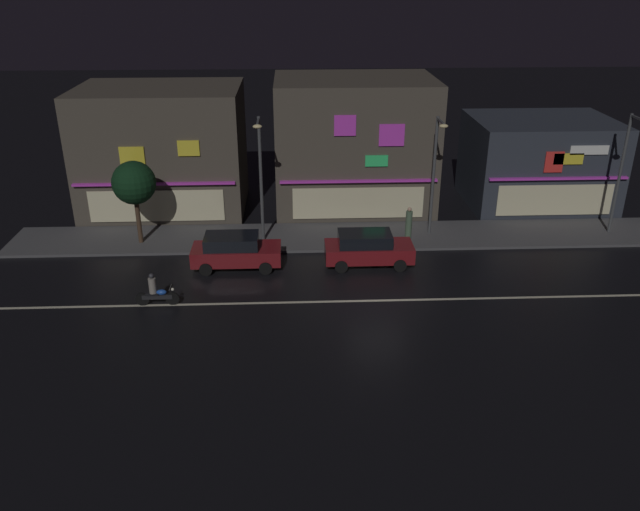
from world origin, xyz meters
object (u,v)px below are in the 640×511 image
at_px(parked_car_near_kerb, 235,251).
at_px(traffic_cone, 375,255).
at_px(parked_car_trailing, 368,248).
at_px(streetlamp_east, 624,165).
at_px(motorcycle_lead, 155,292).
at_px(streetlamp_mid, 435,167).
at_px(streetlamp_west, 260,170).
at_px(pedestrian_on_sidewalk, 409,224).

relative_size(parked_car_near_kerb, traffic_cone, 7.82).
distance_m(parked_car_near_kerb, parked_car_trailing, 6.47).
xyz_separation_m(streetlamp_east, parked_car_near_kerb, (-20.17, -3.11, -3.14)).
xyz_separation_m(parked_car_near_kerb, motorcycle_lead, (-3.16, -3.74, -0.24)).
bearing_deg(parked_car_near_kerb, streetlamp_mid, 18.16).
distance_m(streetlamp_mid, parked_car_trailing, 5.93).
distance_m(parked_car_near_kerb, traffic_cone, 6.96).
relative_size(streetlamp_mid, parked_car_trailing, 1.49).
bearing_deg(streetlamp_west, traffic_cone, -21.90).
xyz_separation_m(streetlamp_east, pedestrian_on_sidewalk, (-11.21, -0.26, -3.04)).
bearing_deg(streetlamp_mid, motorcycle_lead, -152.09).
xyz_separation_m(parked_car_trailing, motorcycle_lead, (-9.63, -3.76, -0.24)).
relative_size(pedestrian_on_sidewalk, motorcycle_lead, 0.94).
height_order(streetlamp_west, pedestrian_on_sidewalk, streetlamp_west).
bearing_deg(streetlamp_west, pedestrian_on_sidewalk, 0.89).
xyz_separation_m(pedestrian_on_sidewalk, traffic_cone, (-2.05, -2.41, -0.69)).
relative_size(streetlamp_west, streetlamp_east, 1.02).
distance_m(streetlamp_west, parked_car_near_kerb, 4.38).
bearing_deg(parked_car_near_kerb, traffic_cone, 3.62).
distance_m(streetlamp_east, parked_car_trailing, 14.39).
height_order(streetlamp_east, parked_car_trailing, streetlamp_east).
xyz_separation_m(streetlamp_mid, pedestrian_on_sidewalk, (-1.30, -0.52, -2.99)).
height_order(streetlamp_mid, parked_car_trailing, streetlamp_mid).
relative_size(parked_car_near_kerb, parked_car_trailing, 1.00).
distance_m(streetlamp_mid, streetlamp_east, 9.90).
bearing_deg(traffic_cone, parked_car_near_kerb, -176.38).
xyz_separation_m(pedestrian_on_sidewalk, motorcycle_lead, (-12.12, -6.59, -0.34)).
height_order(streetlamp_east, parked_car_near_kerb, streetlamp_east).
distance_m(streetlamp_west, parked_car_trailing, 6.71).
bearing_deg(motorcycle_lead, streetlamp_mid, 33.38).
xyz_separation_m(streetlamp_mid, traffic_cone, (-3.35, -2.93, -3.68)).
distance_m(pedestrian_on_sidewalk, traffic_cone, 3.23).
relative_size(streetlamp_east, traffic_cone, 11.80).
height_order(parked_car_near_kerb, motorcycle_lead, parked_car_near_kerb).
bearing_deg(streetlamp_west, streetlamp_mid, 4.08).
distance_m(parked_car_near_kerb, motorcycle_lead, 4.90).
bearing_deg(traffic_cone, streetlamp_mid, 41.18).
relative_size(streetlamp_mid, traffic_cone, 11.61).
bearing_deg(streetlamp_mid, traffic_cone, -138.82).
xyz_separation_m(parked_car_trailing, traffic_cone, (0.45, 0.42, -0.59)).
distance_m(streetlamp_west, streetlamp_east, 18.95).
bearing_deg(motorcycle_lead, parked_car_trailing, 26.83).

